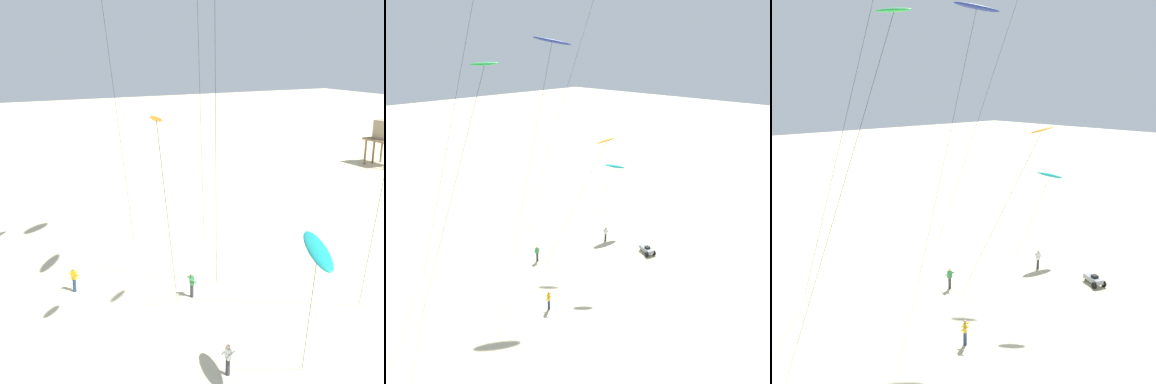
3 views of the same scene
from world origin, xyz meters
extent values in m
plane|color=beige|center=(0.00, 0.00, 0.00)|extent=(260.00, 260.00, 0.00)
cylinder|color=#262626|center=(-6.70, 10.57, 12.28)|extent=(5.92, 4.04, 24.57)
cylinder|color=#262626|center=(-9.49, 5.42, 9.53)|extent=(5.43, 3.71, 19.07)
cylinder|color=#262626|center=(0.19, 7.97, 10.29)|extent=(3.82, 2.62, 20.58)
ellipsoid|color=orange|center=(4.53, 2.36, 12.25)|extent=(1.78, 1.42, 0.64)
cylinder|color=#262626|center=(2.16, 3.98, 6.09)|extent=(4.77, 3.26, 12.20)
ellipsoid|color=teal|center=(11.18, 6.52, 7.46)|extent=(2.88, 1.69, 1.03)
cylinder|color=#262626|center=(10.02, 7.31, 3.67)|extent=(2.36, 1.62, 7.34)
cylinder|color=navy|center=(-4.67, 0.30, 0.44)|extent=(0.22, 0.22, 0.88)
cube|color=gold|center=(-4.67, 0.30, 1.17)|extent=(0.38, 0.38, 0.58)
sphere|color=tan|center=(-4.67, 0.30, 1.57)|extent=(0.20, 0.20, 0.20)
cylinder|color=gold|center=(-4.82, 0.14, 1.22)|extent=(0.43, 0.41, 0.39)
cylinder|color=gold|center=(-4.52, 0.46, 1.22)|extent=(0.43, 0.41, 0.39)
cylinder|color=#33333D|center=(-0.50, 6.75, 0.44)|extent=(0.22, 0.22, 0.88)
cube|color=#338C4C|center=(-0.50, 6.75, 1.17)|extent=(0.36, 0.24, 0.58)
sphere|color=beige|center=(-0.50, 6.75, 1.57)|extent=(0.20, 0.20, 0.20)
cylinder|color=#338C4C|center=(-0.72, 6.78, 1.22)|extent=(0.15, 0.51, 0.39)
cylinder|color=#338C4C|center=(-0.28, 6.73, 1.22)|extent=(0.15, 0.51, 0.39)
cylinder|color=#33333D|center=(7.54, 4.60, 0.44)|extent=(0.22, 0.22, 0.88)
cube|color=white|center=(7.54, 4.60, 1.17)|extent=(0.34, 0.20, 0.58)
sphere|color=beige|center=(7.54, 4.60, 1.57)|extent=(0.20, 0.20, 0.20)
cylinder|color=white|center=(7.76, 4.60, 1.22)|extent=(0.10, 0.50, 0.39)
cylinder|color=white|center=(7.32, 4.61, 1.22)|extent=(0.10, 0.50, 0.39)
cylinder|color=#846647|center=(-24.23, 45.19, 1.70)|extent=(0.28, 0.28, 3.40)
cylinder|color=#846647|center=(-24.23, 48.20, 1.70)|extent=(0.28, 0.28, 3.40)
cylinder|color=#846647|center=(-24.23, 46.69, 1.70)|extent=(0.28, 0.28, 3.40)
camera|label=1|loc=(26.22, -6.91, 15.43)|focal=48.48mm
camera|label=2|loc=(-21.42, -19.36, 20.18)|focal=35.43mm
camera|label=3|loc=(-20.27, -17.15, 15.16)|focal=40.63mm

